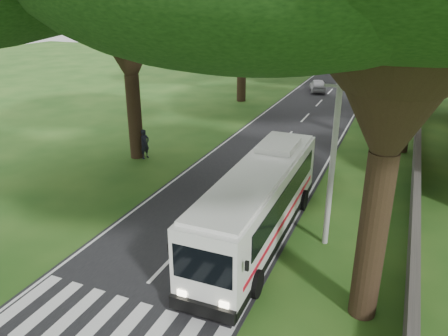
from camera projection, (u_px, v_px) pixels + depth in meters
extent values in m
plane|color=#194212|center=(140.00, 292.00, 15.78)|extent=(140.00, 140.00, 0.00)
cube|color=black|center=(302.00, 121.00, 37.17)|extent=(8.00, 120.00, 0.04)
cube|color=silver|center=(106.00, 328.00, 14.06)|extent=(8.00, 3.00, 0.01)
cube|color=#383533|center=(418.00, 129.00, 32.84)|extent=(0.35, 50.00, 1.20)
cylinder|color=gray|center=(333.00, 156.00, 17.44)|extent=(0.24, 0.24, 8.00)
cube|color=gray|center=(342.00, 70.00, 16.18)|extent=(1.60, 0.10, 0.10)
cube|color=gray|center=(340.00, 86.00, 16.41)|extent=(1.20, 0.10, 0.10)
cylinder|color=gray|center=(377.00, 76.00, 34.56)|extent=(0.24, 0.24, 8.00)
cube|color=gray|center=(383.00, 31.00, 33.30)|extent=(1.60, 0.10, 0.10)
cube|color=gray|center=(382.00, 39.00, 33.52)|extent=(1.20, 0.10, 0.10)
cylinder|color=gray|center=(392.00, 49.00, 51.67)|extent=(0.24, 0.24, 8.00)
cube|color=gray|center=(396.00, 19.00, 50.42)|extent=(1.60, 0.10, 0.10)
cube|color=gray|center=(395.00, 24.00, 50.64)|extent=(1.20, 0.10, 0.10)
cylinder|color=black|center=(135.00, 117.00, 27.94)|extent=(0.90, 0.90, 5.40)
cone|color=black|center=(129.00, 43.00, 26.24)|extent=(3.20, 3.20, 3.80)
cylinder|color=black|center=(242.00, 69.00, 42.97)|extent=(0.90, 0.90, 6.43)
cone|color=black|center=(242.00, 14.00, 41.08)|extent=(3.20, 3.20, 3.80)
cylinder|color=black|center=(282.00, 50.00, 58.81)|extent=(0.90, 0.90, 6.02)
cone|color=black|center=(284.00, 12.00, 56.99)|extent=(3.20, 3.20, 3.80)
cylinder|color=black|center=(372.00, 238.00, 13.71)|extent=(0.90, 0.90, 5.76)
cone|color=black|center=(394.00, 87.00, 11.94)|extent=(3.20, 3.20, 3.80)
cylinder|color=black|center=(407.00, 107.00, 28.85)|extent=(0.90, 0.90, 6.19)
cone|color=black|center=(420.00, 28.00, 27.00)|extent=(3.20, 3.20, 3.80)
cylinder|color=black|center=(406.00, 71.00, 44.56)|extent=(0.90, 0.90, 5.55)
cone|color=black|center=(414.00, 23.00, 42.83)|extent=(3.20, 3.20, 3.80)
cylinder|color=black|center=(418.00, 52.00, 59.63)|extent=(0.90, 0.90, 5.38)
cone|color=black|center=(424.00, 17.00, 57.93)|extent=(3.20, 3.20, 3.80)
cube|color=white|center=(259.00, 202.00, 18.56)|extent=(2.41, 11.27, 2.77)
cube|color=black|center=(261.00, 191.00, 18.65)|extent=(2.46, 9.20, 1.03)
cube|color=black|center=(258.00, 229.00, 19.05)|extent=(2.45, 11.31, 0.33)
cube|color=red|center=(258.00, 215.00, 18.79)|extent=(2.45, 10.14, 0.17)
cube|color=white|center=(260.00, 171.00, 18.02)|extent=(2.22, 10.70, 0.17)
cylinder|color=black|center=(196.00, 269.00, 16.23)|extent=(0.33, 1.03, 1.03)
cylinder|color=black|center=(256.00, 284.00, 15.40)|extent=(0.33, 1.03, 1.03)
cylinder|color=black|center=(258.00, 192.00, 22.51)|extent=(0.33, 1.03, 1.03)
cylinder|color=black|center=(303.00, 200.00, 21.67)|extent=(0.33, 1.03, 1.03)
imported|color=#ABABB0|center=(318.00, 85.00, 48.04)|extent=(2.67, 4.29, 1.36)
imported|color=navy|center=(327.00, 65.00, 61.25)|extent=(2.37, 4.80, 1.51)
imported|color=maroon|center=(359.00, 63.00, 63.37)|extent=(3.51, 5.24, 1.41)
imported|color=black|center=(145.00, 144.00, 28.35)|extent=(0.61, 0.79, 1.94)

